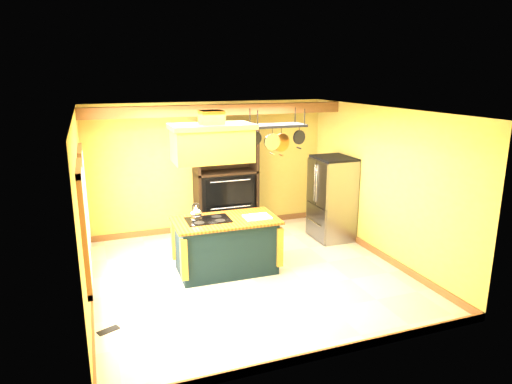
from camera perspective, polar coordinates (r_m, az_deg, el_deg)
floor at (r=7.74m, az=-0.83°, el=-10.25°), size 5.00×5.00×0.00m
ceiling at (r=7.04m, az=-0.91°, el=10.11°), size 5.00×5.00×0.00m
wall_back at (r=9.61m, az=-5.80°, el=3.12°), size 5.00×0.02×2.70m
wall_front at (r=5.10m, az=8.53°, el=-7.47°), size 5.00×0.02×2.70m
wall_left at (r=6.90m, az=-20.89°, el=-2.39°), size 0.02×5.00×2.70m
wall_right at (r=8.41m, az=15.44°, el=1.00°), size 0.02×5.00×2.70m
ceiling_beam at (r=8.67m, az=-4.67°, el=10.19°), size 5.00×0.15×0.20m
window_near at (r=6.12m, az=-20.62°, el=-3.99°), size 0.06×1.06×1.56m
window_far at (r=7.46m, az=-20.64°, el=-0.72°), size 0.06×1.06×1.56m
kitchen_island at (r=7.70m, az=-3.77°, el=-6.60°), size 1.73×0.98×1.11m
range_hood at (r=7.20m, az=-5.52°, el=6.36°), size 1.29×0.73×0.80m
pot_rack at (r=7.54m, az=2.66°, el=7.63°), size 0.96×0.45×0.72m
refrigerator at (r=9.24m, az=9.43°, el=-1.04°), size 0.71×0.83×1.63m
hutch at (r=9.55m, az=-3.84°, el=0.19°), size 1.28×0.58×2.27m
floor_register at (r=6.51m, az=-17.97°, el=-16.12°), size 0.30×0.22×0.01m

